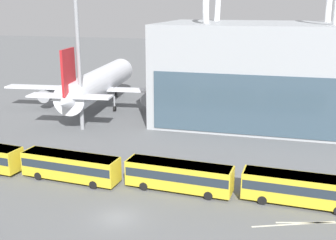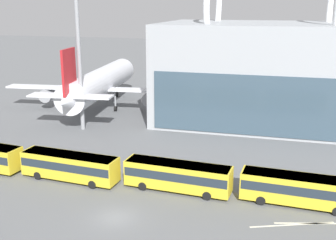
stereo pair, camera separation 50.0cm
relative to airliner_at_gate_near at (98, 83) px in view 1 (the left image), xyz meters
The scene contains 8 objects.
ground_plane 46.45m from the airliner_at_gate_near, 63.87° to the right, with size 440.00×440.00×0.00m, color slate.
airliner_at_gate_near is the anchor object (origin of this frame).
shuttle_bus_1 36.12m from the airliner_at_gate_near, 71.53° to the right, with size 12.50×3.85×3.29m.
shuttle_bus_2 41.84m from the airliner_at_gate_near, 53.59° to the right, with size 12.48×3.68×3.29m.
shuttle_bus_3 50.98m from the airliner_at_gate_near, 41.46° to the right, with size 12.46×3.56×3.29m.
floodlight_mast 20.14m from the airliner_at_gate_near, 77.78° to the right, with size 2.71×2.71×32.17m.
lane_stripe_1 54.50m from the airliner_at_gate_near, 43.68° to the right, with size 7.19×0.25×0.01m, color silver.
lane_stripe_3 53.79m from the airliner_at_gate_near, 45.58° to the right, with size 8.55×0.25×0.01m, color silver.
Camera 1 is at (14.74, -35.61, 20.73)m, focal length 45.00 mm.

